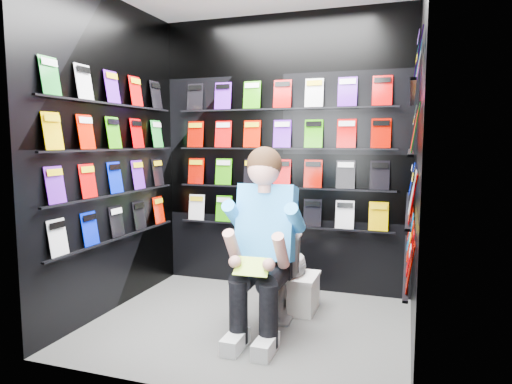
% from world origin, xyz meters
% --- Properties ---
extents(floor, '(2.40, 2.40, 0.00)m').
position_xyz_m(floor, '(0.00, 0.00, 0.00)').
color(floor, '#565654').
rests_on(floor, ground).
extents(wall_back, '(2.40, 0.04, 2.60)m').
position_xyz_m(wall_back, '(0.00, 1.00, 1.30)').
color(wall_back, black).
rests_on(wall_back, floor).
extents(wall_front, '(2.40, 0.04, 2.60)m').
position_xyz_m(wall_front, '(0.00, -1.00, 1.30)').
color(wall_front, black).
rests_on(wall_front, floor).
extents(wall_left, '(0.04, 2.00, 2.60)m').
position_xyz_m(wall_left, '(-1.20, 0.00, 1.30)').
color(wall_left, black).
rests_on(wall_left, floor).
extents(wall_right, '(0.04, 2.00, 2.60)m').
position_xyz_m(wall_right, '(1.20, 0.00, 1.30)').
color(wall_right, black).
rests_on(wall_right, floor).
extents(comics_back, '(2.10, 0.06, 1.37)m').
position_xyz_m(comics_back, '(0.00, 0.97, 1.31)').
color(comics_back, red).
rests_on(comics_back, wall_back).
extents(comics_left, '(0.06, 1.70, 1.37)m').
position_xyz_m(comics_left, '(-1.17, 0.00, 1.31)').
color(comics_left, red).
rests_on(comics_left, wall_left).
extents(comics_right, '(0.06, 1.70, 1.37)m').
position_xyz_m(comics_right, '(1.17, 0.00, 1.31)').
color(comics_right, red).
rests_on(comics_right, wall_right).
extents(toilet, '(0.45, 0.77, 0.73)m').
position_xyz_m(toilet, '(0.17, 0.36, 0.37)').
color(toilet, silver).
rests_on(toilet, floor).
extents(longbox, '(0.21, 0.37, 0.28)m').
position_xyz_m(longbox, '(0.34, 0.43, 0.14)').
color(longbox, white).
rests_on(longbox, floor).
extents(longbox_lid, '(0.22, 0.39, 0.03)m').
position_xyz_m(longbox_lid, '(0.34, 0.43, 0.29)').
color(longbox_lid, white).
rests_on(longbox_lid, longbox).
extents(reader, '(0.61, 0.86, 1.53)m').
position_xyz_m(reader, '(0.17, -0.02, 0.80)').
color(reader, '#1B81DC').
rests_on(reader, toilet).
extents(held_comic, '(0.25, 0.15, 0.10)m').
position_xyz_m(held_comic, '(0.17, -0.37, 0.58)').
color(held_comic, green).
rests_on(held_comic, reader).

